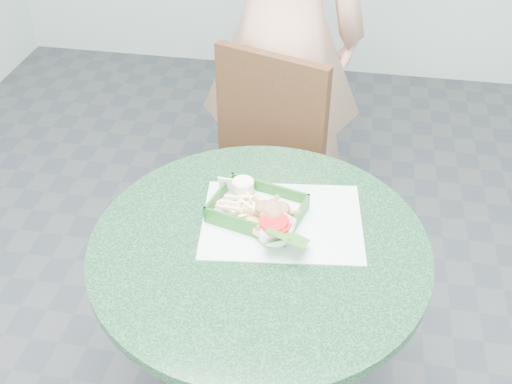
% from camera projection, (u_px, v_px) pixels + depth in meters
% --- Properties ---
extents(cafe_table, '(0.87, 0.87, 0.75)m').
position_uv_depth(cafe_table, '(259.00, 292.00, 1.64)').
color(cafe_table, black).
rests_on(cafe_table, floor).
extents(dining_chair, '(0.43, 0.43, 0.93)m').
position_uv_depth(dining_chair, '(265.00, 168.00, 2.17)').
color(dining_chair, black).
rests_on(dining_chair, floor).
extents(placemat, '(0.46, 0.36, 0.00)m').
position_uv_depth(placemat, '(282.00, 226.00, 1.60)').
color(placemat, silver).
rests_on(placemat, cafe_table).
extents(food_basket, '(0.23, 0.17, 0.05)m').
position_uv_depth(food_basket, '(257.00, 217.00, 1.61)').
color(food_basket, '#1A591A').
rests_on(food_basket, placemat).
extents(crab_sandwich, '(0.13, 0.13, 0.07)m').
position_uv_depth(crab_sandwich, '(276.00, 216.00, 1.56)').
color(crab_sandwich, '#ECC256').
rests_on(crab_sandwich, food_basket).
extents(fries_pile, '(0.14, 0.14, 0.04)m').
position_uv_depth(fries_pile, '(241.00, 211.00, 1.60)').
color(fries_pile, '#FFE29E').
rests_on(fries_pile, food_basket).
extents(sauce_ramekin, '(0.06, 0.06, 0.03)m').
position_uv_depth(sauce_ramekin, '(237.00, 194.00, 1.63)').
color(sauce_ramekin, silver).
rests_on(sauce_ramekin, food_basket).
extents(garnish_cup, '(0.13, 0.12, 0.05)m').
position_uv_depth(garnish_cup, '(286.00, 232.00, 1.52)').
color(garnish_cup, white).
rests_on(garnish_cup, food_basket).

